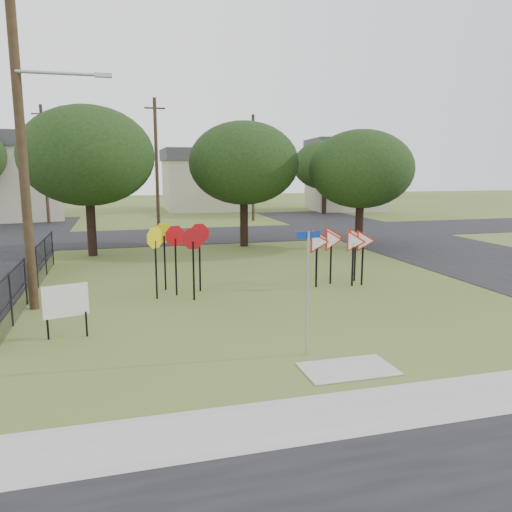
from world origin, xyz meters
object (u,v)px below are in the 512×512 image
at_px(stop_sign_cluster, 177,243).
at_px(street_name_sign, 308,285).
at_px(yield_sign_cluster, 338,242).
at_px(info_board, 66,303).

bearing_deg(stop_sign_cluster, street_name_sign, -70.78).
bearing_deg(stop_sign_cluster, yield_sign_cluster, 1.69).
xyz_separation_m(street_name_sign, yield_sign_cluster, (3.76, 6.56, -0.09)).
bearing_deg(info_board, street_name_sign, -26.28).
height_order(street_name_sign, yield_sign_cluster, street_name_sign).
bearing_deg(stop_sign_cluster, info_board, -131.55).
xyz_separation_m(yield_sign_cluster, info_board, (-9.24, -3.85, -0.64)).
height_order(stop_sign_cluster, info_board, stop_sign_cluster).
relative_size(street_name_sign, stop_sign_cluster, 1.20).
xyz_separation_m(street_name_sign, stop_sign_cluster, (-2.22, 6.38, 0.13)).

